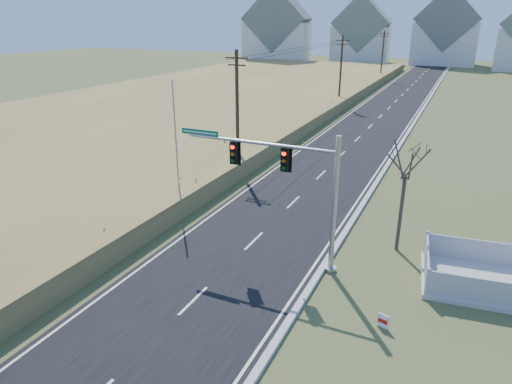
% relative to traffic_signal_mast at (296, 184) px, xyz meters
% --- Properties ---
extents(ground, '(260.00, 260.00, 0.00)m').
position_rel_traffic_signal_mast_xyz_m(ground, '(-2.67, -2.87, -4.06)').
color(ground, '#4B5629').
rests_on(ground, ground).
extents(road, '(8.00, 180.00, 0.06)m').
position_rel_traffic_signal_mast_xyz_m(road, '(-2.67, 47.13, -4.03)').
color(road, black).
rests_on(road, ground).
extents(curb, '(0.30, 180.00, 0.18)m').
position_rel_traffic_signal_mast_xyz_m(curb, '(1.48, 47.13, -3.97)').
color(curb, '#B2AFA8').
rests_on(curb, ground).
extents(reed_marsh, '(38.00, 110.00, 1.30)m').
position_rel_traffic_signal_mast_xyz_m(reed_marsh, '(-26.67, 37.13, -3.41)').
color(reed_marsh, '#A19248').
rests_on(reed_marsh, ground).
extents(utility_pole_near, '(1.80, 0.26, 9.00)m').
position_rel_traffic_signal_mast_xyz_m(utility_pole_near, '(-9.17, 12.13, 0.63)').
color(utility_pole_near, '#422D1E').
rests_on(utility_pole_near, ground).
extents(utility_pole_mid, '(1.80, 0.26, 9.00)m').
position_rel_traffic_signal_mast_xyz_m(utility_pole_mid, '(-9.17, 42.13, 0.63)').
color(utility_pole_mid, '#422D1E').
rests_on(utility_pole_mid, ground).
extents(utility_pole_far, '(1.80, 0.26, 9.00)m').
position_rel_traffic_signal_mast_xyz_m(utility_pole_far, '(-9.17, 72.13, 0.63)').
color(utility_pole_far, '#422D1E').
rests_on(utility_pole_far, ground).
extents(condo_nw, '(17.69, 13.38, 19.05)m').
position_rel_traffic_signal_mast_xyz_m(condo_nw, '(-40.67, 97.13, 3.65)').
color(condo_nw, silver).
rests_on(condo_nw, ground).
extents(condo_nnw, '(14.93, 11.17, 17.03)m').
position_rel_traffic_signal_mast_xyz_m(condo_nnw, '(-20.67, 105.13, 2.88)').
color(condo_nnw, silver).
rests_on(condo_nnw, ground).
extents(condo_n, '(15.27, 10.20, 18.54)m').
position_rel_traffic_signal_mast_xyz_m(condo_n, '(-0.67, 109.13, 3.55)').
color(condo_n, silver).
rests_on(condo_n, ground).
extents(traffic_signal_mast, '(8.17, 0.56, 6.50)m').
position_rel_traffic_signal_mast_xyz_m(traffic_signal_mast, '(0.00, 0.00, 0.00)').
color(traffic_signal_mast, '#9EA0A5').
rests_on(traffic_signal_mast, ground).
extents(fence_enclosure, '(6.24, 4.60, 1.33)m').
position_rel_traffic_signal_mast_xyz_m(fence_enclosure, '(8.67, 1.63, -3.79)').
color(fence_enclosure, '#B7B5AD').
rests_on(fence_enclosure, ground).
extents(open_sign, '(0.46, 0.18, 0.58)m').
position_rel_traffic_signal_mast_xyz_m(open_sign, '(4.84, -3.29, -3.75)').
color(open_sign, white).
rests_on(open_sign, ground).
extents(flagpole, '(0.35, 0.35, 7.79)m').
position_rel_traffic_signal_mast_xyz_m(flagpole, '(-9.05, 3.75, -0.95)').
color(flagpole, '#B7B5AD').
rests_on(flagpole, ground).
extents(bare_tree, '(2.28, 2.28, 6.04)m').
position_rel_traffic_signal_mast_xyz_m(bare_tree, '(4.33, 3.43, 0.81)').
color(bare_tree, '#4C3F33').
rests_on(bare_tree, ground).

